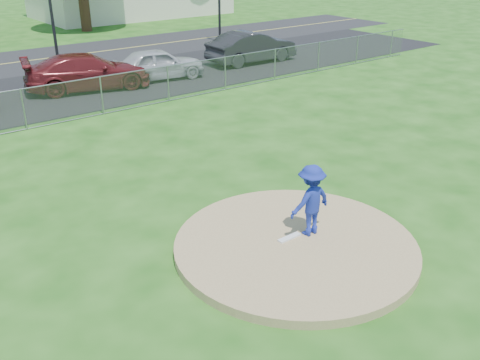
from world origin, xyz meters
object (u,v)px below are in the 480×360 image
object	(u,v)px
pitcher	(311,200)
parked_car_darkred	(88,72)
parked_car_pearl	(158,64)
parked_car_charcoal	(252,47)

from	to	relation	value
pitcher	parked_car_darkred	world-z (taller)	pitcher
pitcher	parked_car_pearl	size ratio (longest dim) A/B	0.38
parked_car_darkred	parked_car_charcoal	size ratio (longest dim) A/B	1.08
parked_car_darkred	parked_car_charcoal	distance (m)	9.54
parked_car_pearl	parked_car_charcoal	world-z (taller)	parked_car_charcoal
parked_car_pearl	pitcher	bearing A→B (deg)	170.42
parked_car_darkred	parked_car_charcoal	world-z (taller)	parked_car_charcoal
parked_car_charcoal	pitcher	bearing A→B (deg)	146.02
pitcher	parked_car_darkred	bearing A→B (deg)	-95.04
parked_car_pearl	parked_car_charcoal	bearing A→B (deg)	-79.33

